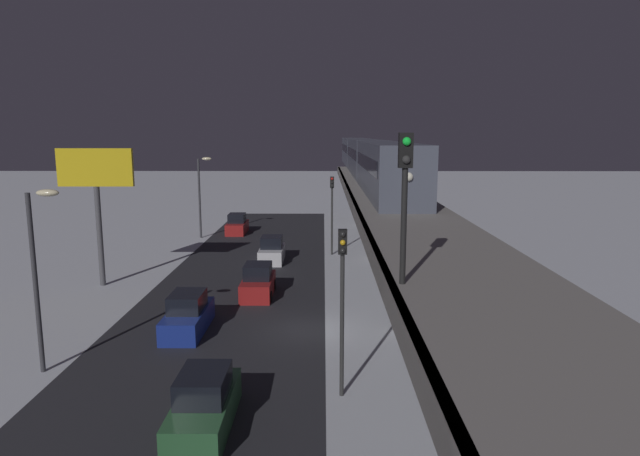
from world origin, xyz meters
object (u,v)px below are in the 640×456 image
Objects in this scene: sedan_green at (204,405)px; traffic_light_mid at (332,204)px; sedan_red at (258,283)px; sedan_red_2 at (237,225)px; sedan_white at (272,251)px; subway_train at (366,156)px; traffic_light_near at (342,289)px; sedan_blue at (188,316)px; commercial_billboard at (96,181)px; rail_signal at (405,182)px.

sedan_green is 0.73× the size of traffic_light_mid.
sedan_red_2 is at bearing 102.14° from sedan_red.
sedan_green is at bearing -90.00° from sedan_red.
sedan_white is 0.63× the size of traffic_light_mid.
subway_train is 35.77m from traffic_light_near.
traffic_light_near reaches higher than sedan_blue.
commercial_billboard is (10.45, -17.63, 6.03)m from sedan_green.
sedan_white is 22.99m from traffic_light_near.
commercial_billboard reaches higher than sedan_red.
sedan_red is at bearing 69.77° from subway_train.
commercial_billboard reaches higher than traffic_light_mid.
traffic_light_near is at bearing 90.00° from traffic_light_mid.
sedan_red_2 is at bearing 4.21° from subway_train.
sedan_red is at bearing 168.02° from commercial_billboard.
sedan_white is (0.00, -9.14, 0.01)m from sedan_red.
sedan_white is at bearing -100.34° from sedan_blue.
traffic_light_near is at bearing 134.67° from commercial_billboard.
sedan_red is 0.90× the size of sedan_green.
sedan_red is 0.91× the size of sedan_blue.
sedan_red and sedan_white have the same top height.
sedan_blue is at bearing 93.73° from sedan_red_2.
traffic_light_mid is (1.42, -29.88, -4.36)m from rail_signal.
rail_signal reaches higher than commercial_billboard.
sedan_white is at bearing -146.47° from commercial_billboard.
sedan_green is at bearing 97.13° from sedan_red_2.
sedan_red is (8.23, 22.32, -6.82)m from subway_train.
sedan_red_2 is at bearing -106.98° from commercial_billboard.
sedan_red is at bearing -70.27° from traffic_light_near.
sedan_green is at bearing -90.00° from sedan_white.
sedan_red_2 is at bearing -46.53° from traffic_light_mid.
commercial_billboard is (15.15, 9.35, 2.63)m from traffic_light_mid.
rail_signal is (2.11, 40.63, 0.95)m from subway_train.
traffic_light_near is 24.68m from traffic_light_mid.
sedan_blue is 9.62m from sedan_green.
sedan_green is (8.23, 37.74, -6.81)m from subway_train.
rail_signal reaches higher than sedan_red.
commercial_billboard reaches higher than sedan_white.
rail_signal reaches higher than subway_train.
sedan_green is 21.36m from commercial_billboard.
rail_signal is 30.22m from traffic_light_mid.
sedan_white is (-4.60, 12.24, -0.00)m from sedan_red_2.
sedan_green is 1.15× the size of sedan_white.
rail_signal is 16.92m from sedan_blue.
traffic_light_mid is (0.00, -24.68, 0.00)m from traffic_light_near.
rail_signal is 10.30m from sedan_green.
traffic_light_near reaches higher than sedan_green.
sedan_green is 27.60m from traffic_light_mid.
sedan_red_2 is 1.00× the size of sedan_white.
traffic_light_near reaches higher than sedan_red_2.
rail_signal reaches higher than sedan_red_2.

